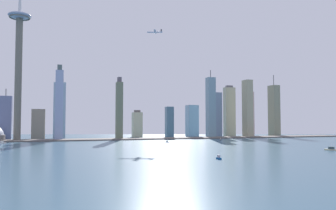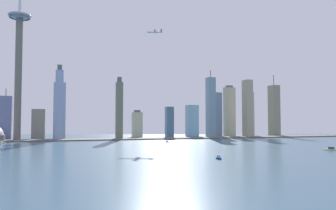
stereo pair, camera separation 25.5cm
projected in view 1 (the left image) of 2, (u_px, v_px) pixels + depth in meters
waterfront_pier at (169, 138)px, 730.69m from camera, size 880.00×56.06×2.38m
observation_tower at (19, 50)px, 649.87m from camera, size 42.90×42.90×351.92m
skyscraper_0 at (249, 114)px, 872.19m from camera, size 16.29×27.08×114.85m
skyscraper_1 at (229, 111)px, 860.62m from camera, size 27.55×15.70×130.22m
skyscraper_2 at (137, 124)px, 820.84m from camera, size 22.73×22.36×65.50m
skyscraper_3 at (59, 104)px, 681.98m from camera, size 15.23×24.03×152.81m
skyscraper_4 at (192, 121)px, 861.03m from camera, size 26.96×27.37×79.62m
skyscraper_5 at (211, 107)px, 794.24m from camera, size 18.58×18.59×160.12m
skyscraper_6 at (274, 111)px, 880.05m from camera, size 19.21×27.91×160.11m
skyscraper_7 at (119, 110)px, 708.29m from camera, size 12.88×19.60×131.54m
skyscraper_8 at (5, 118)px, 694.93m from camera, size 24.68×15.27×105.72m
skyscraper_9 at (59, 109)px, 747.91m from camera, size 26.05×13.46×135.65m
skyscraper_10 at (217, 115)px, 824.01m from camera, size 21.62×12.38×109.17m
skyscraper_11 at (38, 124)px, 735.66m from camera, size 27.78×16.39×64.92m
skyscraper_12 at (169, 122)px, 811.76m from camera, size 17.60×18.09×73.49m
skyscraper_13 at (248, 109)px, 805.59m from camera, size 16.32×24.60×137.40m
boat_0 at (219, 158)px, 331.11m from camera, size 2.94×6.92×4.33m
boat_1 at (331, 149)px, 437.95m from camera, size 15.34×16.56×8.86m
boat_2 at (2, 143)px, 565.01m from camera, size 13.73×8.84×7.68m
boat_3 at (221, 139)px, 678.98m from camera, size 5.52×5.88×4.16m
boat_4 at (167, 142)px, 599.28m from camera, size 4.86×7.44×9.17m
airplane at (155, 32)px, 773.42m from camera, size 34.48×33.17×8.31m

